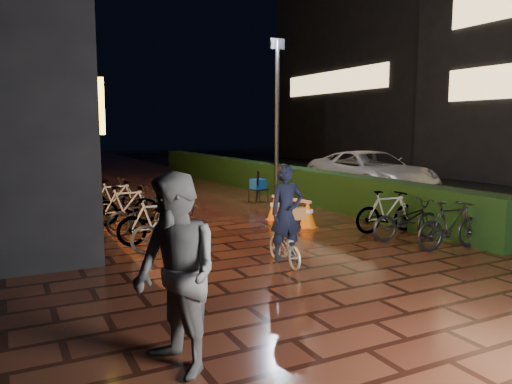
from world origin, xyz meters
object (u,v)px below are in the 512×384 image
bystander_person (176,274)px  van (370,172)px  traffic_barrier (291,211)px  cyclist (285,228)px  cart_assembly (258,185)px

bystander_person → van: 13.29m
traffic_barrier → bystander_person: bearing=-129.1°
cyclist → van: bearing=42.0°
van → cart_assembly: (-4.30, -0.00, -0.21)m
cyclist → cart_assembly: (2.74, 6.34, -0.10)m
bystander_person → cyclist: 3.83m
bystander_person → traffic_barrier: size_ratio=1.22×
van → cart_assembly: van is taller
traffic_barrier → cart_assembly: cart_assembly is taller
cyclist → cart_assembly: size_ratio=1.65×
van → traffic_barrier: van is taller
bystander_person → traffic_barrier: (4.63, 5.69, -0.63)m
cyclist → cart_assembly: cyclist is taller
van → cart_assembly: bearing=-175.6°
van → traffic_barrier: (-5.13, -3.32, -0.42)m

